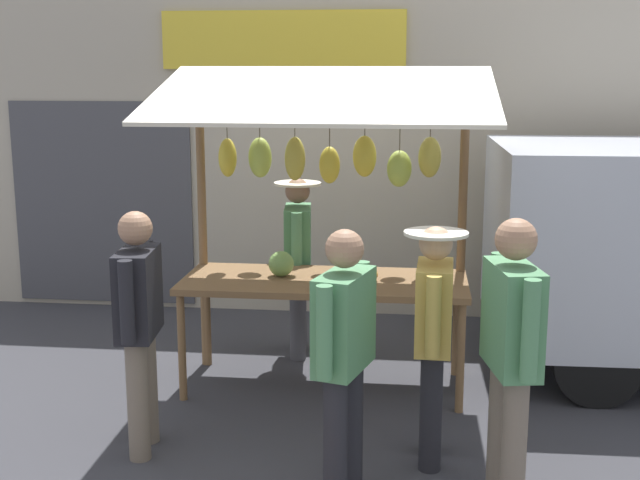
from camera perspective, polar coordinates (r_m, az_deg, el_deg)
The scene contains 8 objects.
ground_plane at distance 6.83m, azimuth 0.29°, elevation -9.82°, with size 40.00×40.00×0.00m, color #38383D.
street_backdrop at distance 8.59m, azimuth 1.54°, elevation 6.28°, with size 9.00×0.30×3.40m.
market_stall at distance 6.48m, azimuth 0.38°, elevation 3.37°, with size 2.50×1.46×2.50m.
vendor_with_sunhat at distance 7.31m, azimuth -1.50°, elevation -0.89°, with size 0.40×0.67×1.56m.
shopper_with_ponytail at distance 4.86m, azimuth 1.62°, elevation -7.21°, with size 0.34×0.67×1.61m.
shopper_with_shopping_bag at distance 4.84m, azimuth 12.74°, elevation -6.83°, with size 0.31×0.71×1.69m.
shopper_in_striped_shirt at distance 5.58m, azimuth -12.08°, elevation -5.00°, with size 0.27×0.69×1.61m.
shopper_in_grey_tee at distance 5.36m, azimuth 7.65°, elevation -5.85°, with size 0.40×0.67×1.54m.
Camera 1 is at (-0.70, 6.32, 2.49)m, focal length 47.54 mm.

